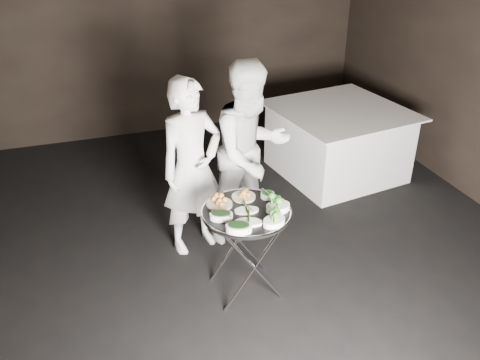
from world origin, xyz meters
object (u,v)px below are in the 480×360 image
object	(u,v)px
dining_table	(337,141)
waiter_right	(251,153)
waiter_left	(192,168)
serving_tray	(246,212)
tray_stand	(246,248)

from	to	relation	value
dining_table	waiter_right	bearing A→B (deg)	-148.05
waiter_left	serving_tray	bearing A→B (deg)	-89.98
waiter_left	waiter_right	bearing A→B (deg)	-14.11
tray_stand	dining_table	distance (m)	2.35
serving_tray	dining_table	bearing A→B (deg)	44.11
serving_tray	dining_table	size ratio (longest dim) A/B	0.50
waiter_left	waiter_right	distance (m)	0.56
serving_tray	waiter_right	size ratio (longest dim) A/B	0.41
waiter_left	waiter_right	xyz separation A→B (m)	(0.56, 0.04, 0.04)
waiter_left	dining_table	size ratio (longest dim) A/B	1.16
serving_tray	dining_table	world-z (taller)	dining_table
serving_tray	waiter_left	world-z (taller)	waiter_left
tray_stand	dining_table	size ratio (longest dim) A/B	0.54
tray_stand	waiter_right	world-z (taller)	waiter_right
waiter_right	waiter_left	bearing A→B (deg)	167.84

